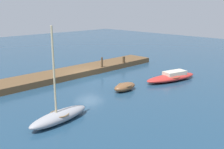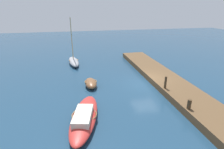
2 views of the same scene
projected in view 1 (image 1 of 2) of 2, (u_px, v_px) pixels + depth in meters
The scene contains 7 objects.
ground_plane at pixel (89, 78), 26.92m from camera, with size 84.00×84.00×0.00m, color navy.
dock_platform at pixel (77, 71), 28.23m from camera, with size 20.80×3.10×0.59m, color brown.
dinghy_brown at pixel (125, 87), 22.71m from camera, with size 2.33×1.18×0.68m.
rowboat_grey at pixel (59, 116), 16.54m from camera, with size 4.48×1.66×5.97m.
motorboat_red at pixel (172, 77), 25.77m from camera, with size 6.02×2.91×0.91m.
mooring_post_west at pixel (124, 60), 31.18m from camera, with size 0.27×0.27×0.70m, color #47331E.
mooring_post_mid_west at pixel (102, 62), 28.79m from camera, with size 0.20×0.20×1.08m, color #47331E.
Camera 1 is at (16.51, 20.21, 7.05)m, focal length 42.73 mm.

